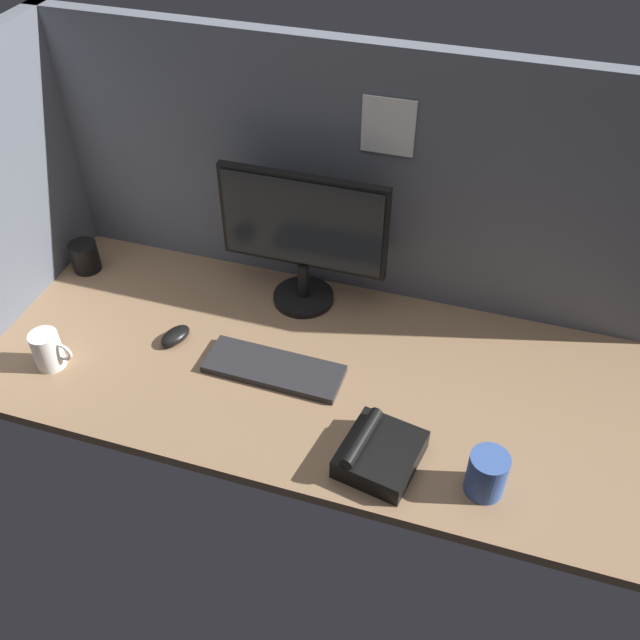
# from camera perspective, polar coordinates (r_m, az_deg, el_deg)

# --- Properties ---
(ground_plane) EXTENTS (1.80, 0.80, 0.03)m
(ground_plane) POSITION_cam_1_polar(r_m,az_deg,el_deg) (1.90, -1.13, -3.72)
(ground_plane) COLOR #8C6B4C
(cubicle_wall_back) EXTENTS (1.80, 0.06, 0.73)m
(cubicle_wall_back) POSITION_cam_1_polar(r_m,az_deg,el_deg) (1.95, 2.24, 11.85)
(cubicle_wall_back) COLOR #565B66
(cubicle_wall_back) RESTS_ON ground_plane
(monitor) EXTENTS (0.48, 0.18, 0.41)m
(monitor) POSITION_cam_1_polar(r_m,az_deg,el_deg) (1.94, -1.41, 7.08)
(monitor) COLOR black
(monitor) RESTS_ON ground_plane
(keyboard) EXTENTS (0.37, 0.14, 0.02)m
(keyboard) POSITION_cam_1_polar(r_m,az_deg,el_deg) (1.86, -3.79, -3.98)
(keyboard) COLOR #262628
(keyboard) RESTS_ON ground_plane
(mouse) EXTENTS (0.09, 0.11, 0.03)m
(mouse) POSITION_cam_1_polar(r_m,az_deg,el_deg) (1.98, -11.73, -1.28)
(mouse) COLOR black
(mouse) RESTS_ON ground_plane
(mug_black_travel) EXTENTS (0.09, 0.09, 0.09)m
(mug_black_travel) POSITION_cam_1_polar(r_m,az_deg,el_deg) (2.29, -18.63, 4.92)
(mug_black_travel) COLOR black
(mug_black_travel) RESTS_ON ground_plane
(mug_ceramic_blue) EXTENTS (0.09, 0.09, 0.11)m
(mug_ceramic_blue) POSITION_cam_1_polar(r_m,az_deg,el_deg) (1.63, 13.45, -12.12)
(mug_ceramic_blue) COLOR #38569E
(mug_ceramic_blue) RESTS_ON ground_plane
(mug_ceramic_white) EXTENTS (0.11, 0.08, 0.11)m
(mug_ceramic_white) POSITION_cam_1_polar(r_m,az_deg,el_deg) (1.98, -21.31, -2.29)
(mug_ceramic_white) COLOR white
(mug_ceramic_white) RESTS_ON ground_plane
(desk_phone) EXTENTS (0.20, 0.22, 0.09)m
(desk_phone) POSITION_cam_1_polar(r_m,az_deg,el_deg) (1.66, 4.82, -10.75)
(desk_phone) COLOR black
(desk_phone) RESTS_ON ground_plane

